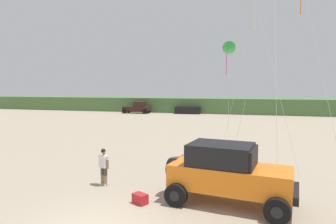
{
  "coord_description": "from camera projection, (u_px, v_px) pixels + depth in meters",
  "views": [
    {
      "loc": [
        4.48,
        -7.77,
        4.34
      ],
      "look_at": [
        0.97,
        4.54,
        3.3
      ],
      "focal_mm": 31.56,
      "sensor_mm": 36.0,
      "label": 1
    }
  ],
  "objects": [
    {
      "name": "person_watching",
      "position": [
        104.0,
        165.0,
        13.11
      ],
      "size": [
        0.59,
        0.41,
        1.67
      ],
      "color": "#8C664C",
      "rests_on": "ground_plane"
    },
    {
      "name": "kite_red_delta",
      "position": [
        229.0,
        49.0,
        17.82
      ],
      "size": [
        1.14,
        1.66,
        7.26
      ],
      "color": "green",
      "rests_on": "ground_plane"
    },
    {
      "name": "dune_ridge",
      "position": [
        210.0,
        105.0,
        53.51
      ],
      "size": [
        90.0,
        8.44,
        2.55
      ],
      "primitive_type": "cube",
      "color": "#4C703D",
      "rests_on": "ground_plane"
    },
    {
      "name": "distant_pickup",
      "position": [
        137.0,
        108.0,
        50.83
      ],
      "size": [
        4.66,
        2.5,
        1.98
      ],
      "color": "black",
      "rests_on": "ground_plane"
    },
    {
      "name": "cooler_box",
      "position": [
        140.0,
        199.0,
        11.08
      ],
      "size": [
        0.66,
        0.58,
        0.38
      ],
      "primitive_type": "cube",
      "rotation": [
        0.0,
        0.0,
        -0.48
      ],
      "color": "#B21E23",
      "rests_on": "ground_plane"
    },
    {
      "name": "distant_sedan",
      "position": [
        188.0,
        110.0,
        49.68
      ],
      "size": [
        4.3,
        1.95,
        1.2
      ],
      "primitive_type": "cube",
      "rotation": [
        0.0,
        0.0,
        0.06
      ],
      "color": "black",
      "rests_on": "ground_plane"
    },
    {
      "name": "jeep",
      "position": [
        228.0,
        172.0,
        11.03
      ],
      "size": [
        4.98,
        2.95,
        2.26
      ],
      "color": "orange",
      "rests_on": "ground_plane"
    }
  ]
}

